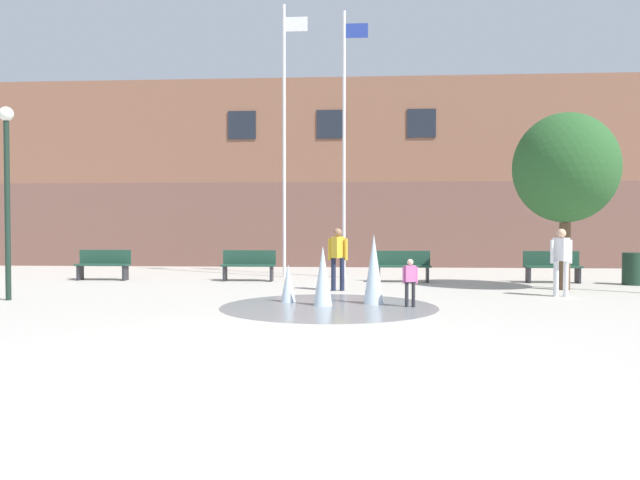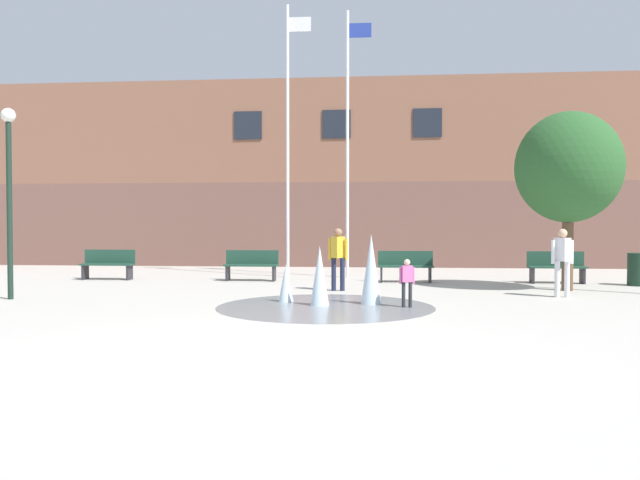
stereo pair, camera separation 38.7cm
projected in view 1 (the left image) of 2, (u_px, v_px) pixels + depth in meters
The scene contains 15 objects.
ground_plane at pixel (269, 356), 8.02m from camera, with size 100.00×100.00×0.00m, color #B2ADA3.
library_building at pixel (334, 178), 27.31m from camera, with size 36.00×6.05×7.42m.
splash_fountain at pixel (340, 281), 13.11m from camera, with size 4.48×4.48×1.49m.
park_bench_under_left_flagpole at pixel (104, 264), 18.85m from camera, with size 1.60×0.44×0.91m.
park_bench_center at pixel (249, 265), 18.57m from camera, with size 1.60×0.44×0.91m.
park_bench_under_right_flagpole at pixel (403, 266), 18.21m from camera, with size 1.60×0.44×0.91m.
park_bench_far_right at pixel (552, 266), 18.00m from camera, with size 1.60×0.44×0.91m.
teen_by_trashcan at pixel (561, 257), 14.57m from camera, with size 0.50×0.39×1.59m.
child_with_pink_shirt at pixel (410, 279), 12.74m from camera, with size 0.31×0.17×0.99m.
adult_near_bench at pixel (338, 254), 15.83m from camera, with size 0.50×0.39×1.59m.
flagpole_left at pixel (285, 134), 19.84m from camera, with size 0.80×0.10×8.65m.
flagpole_right at pixel (345, 137), 19.72m from camera, with size 0.80×0.10×8.41m.
lamp_post_left_lane at pixel (7, 176), 13.84m from camera, with size 0.32×0.32×4.30m.
trash_can at pixel (633, 269), 17.35m from camera, with size 0.56×0.56×0.90m, color #193323.
street_tree_near_building at pixel (566, 168), 15.99m from camera, with size 2.65×2.65×4.55m.
Camera 1 is at (1.18, -7.91, 1.71)m, focal length 35.00 mm.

